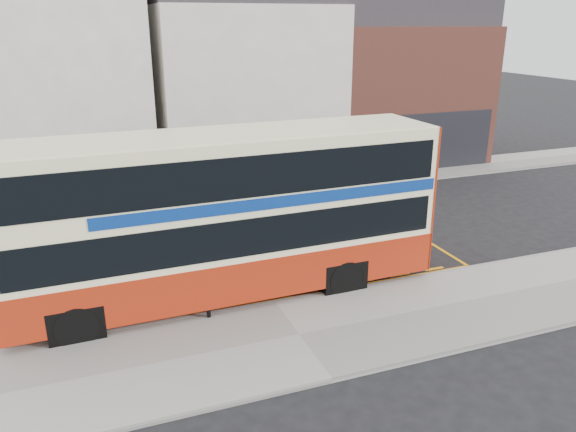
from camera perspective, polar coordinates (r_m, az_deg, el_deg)
name	(u,v)px	position (r m, az deg, el deg)	size (l,w,h in m)	color
ground	(270,300)	(16.75, -1.79, -8.53)	(120.00, 120.00, 0.00)	black
pavement	(299,337)	(14.83, 1.15, -12.16)	(40.00, 4.00, 0.15)	gray
kerb	(275,303)	(16.40, -1.37, -8.87)	(40.00, 0.15, 0.15)	gray
far_pavement	(195,195)	(26.63, -9.48, 2.13)	(50.00, 3.00, 0.15)	gray
road_markings	(254,278)	(18.11, -3.44, -6.29)	(14.00, 3.40, 0.01)	#F0A20C
terrace_left	(54,76)	(29.15, -22.64, 12.96)	(8.00, 8.01, 11.80)	white
terrace_green_shop	(240,76)	(30.29, -4.89, 14.03)	(9.00, 8.01, 11.30)	white
terrace_right	(390,79)	(33.90, 10.35, 13.51)	(9.00, 8.01, 10.30)	#954B3B
double_decker_bus	(228,214)	(16.13, -6.12, 0.22)	(12.30, 3.07, 4.90)	#FFF8C2
bus_stop_post	(208,260)	(14.99, -8.12, -4.50)	(0.69, 0.13, 2.75)	black
car_grey	(231,186)	(25.59, -5.83, 3.03)	(1.47, 4.20, 1.39)	#42434A
car_white	(348,182)	(26.18, 6.13, 3.47)	(2.03, 4.98, 1.45)	silver
street_tree_right	(339,116)	(29.13, 5.25, 10.04)	(2.16, 2.16, 4.66)	#2F1F15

